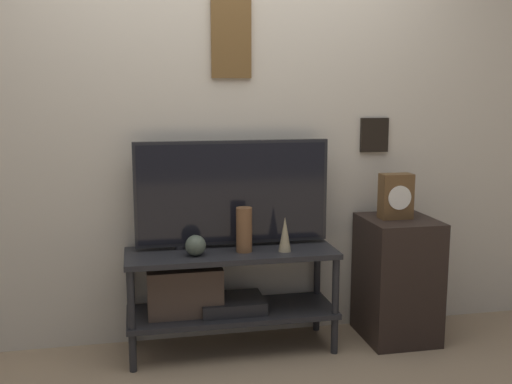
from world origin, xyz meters
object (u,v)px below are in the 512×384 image
(television, at_px, (233,193))
(mantel_clock, at_px, (396,196))
(vase_tall_ceramic, at_px, (244,230))
(vase_slim_bronze, at_px, (285,234))
(vase_round_glass, at_px, (196,245))

(television, height_order, mantel_clock, television)
(television, xyz_separation_m, vase_tall_ceramic, (0.04, -0.12, -0.19))
(vase_slim_bronze, xyz_separation_m, vase_round_glass, (-0.50, 0.01, -0.04))
(vase_slim_bronze, bearing_deg, television, 149.05)
(television, height_order, vase_round_glass, television)
(vase_tall_ceramic, bearing_deg, vase_round_glass, -173.85)
(vase_round_glass, distance_m, mantel_clock, 1.20)
(vase_tall_ceramic, distance_m, vase_slim_bronze, 0.23)
(vase_tall_ceramic, bearing_deg, television, 109.87)
(mantel_clock, bearing_deg, vase_round_glass, -177.72)
(vase_tall_ceramic, relative_size, mantel_clock, 0.95)
(vase_round_glass, bearing_deg, vase_slim_bronze, -1.32)
(vase_slim_bronze, height_order, vase_round_glass, vase_slim_bronze)
(vase_tall_ceramic, xyz_separation_m, vase_round_glass, (-0.27, -0.03, -0.07))
(vase_round_glass, bearing_deg, vase_tall_ceramic, 6.15)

